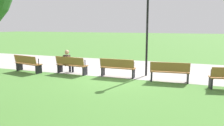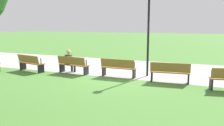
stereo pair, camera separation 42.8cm
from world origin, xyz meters
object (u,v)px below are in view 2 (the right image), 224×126
Objects in this scene: bench_5 at (170,72)px; person_seated at (70,60)px; bench_3 at (73,65)px; bench_2 at (30,63)px; lamp_post at (149,12)px; bench_4 at (118,68)px.

bench_5 is 1.40× the size of person_seated.
bench_3 is 0.37m from person_seated.
bench_5 is (7.16, 0.37, 0.00)m from bench_2.
person_seated is 4.61m from lamp_post.
bench_4 is at bearing 9.00° from bench_3.
person_seated reaches higher than bench_2.
bench_2 is 1.42× the size of person_seated.
person_seated is at bearing 172.05° from bench_5.
bench_5 is 2.97m from lamp_post.
lamp_post reaches higher than person_seated.
bench_4 and bench_5 have the same top height.
bench_4 is 1.37× the size of person_seated.
person_seated is (-5.07, 0.17, 0.17)m from bench_5.
person_seated reaches higher than bench_5.
lamp_post is (3.87, 0.77, 2.37)m from person_seated.
person_seated is (-2.68, 0.05, 0.17)m from bench_4.
bench_3 is 2.40m from bench_4.
bench_2 and bench_5 have the same top height.
bench_2 is at bearing -167.53° from lamp_post.
bench_2 is 7.17m from bench_5.
bench_2 is at bearing 176.98° from bench_5.
bench_3 is 4.50m from lamp_post.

